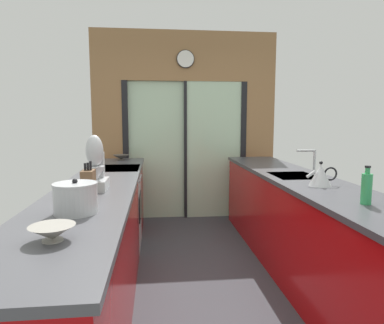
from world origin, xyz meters
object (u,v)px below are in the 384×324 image
(stand_mixer, at_px, (95,169))
(soap_bottle_far, at_px, (367,188))
(mixing_bowl_near, at_px, (52,233))
(oven_range, at_px, (114,209))
(stock_pot, at_px, (76,198))
(kettle, at_px, (321,175))
(mixing_bowl_far, at_px, (121,157))
(knife_block, at_px, (88,184))

(stand_mixer, relative_size, soap_bottle_far, 1.70)
(mixing_bowl_near, bearing_deg, oven_range, 90.46)
(mixing_bowl_near, height_order, stock_pot, stock_pot)
(mixing_bowl_near, bearing_deg, kettle, 31.19)
(mixing_bowl_far, bearing_deg, soap_bottle_far, -55.21)
(mixing_bowl_far, distance_m, knife_block, 2.21)
(mixing_bowl_near, xyz_separation_m, knife_block, (0.00, 0.83, 0.06))
(stock_pot, bearing_deg, knife_block, 90.00)
(mixing_bowl_far, bearing_deg, kettle, -47.67)
(oven_range, distance_m, knife_block, 1.58)
(mixing_bowl_near, height_order, kettle, kettle)
(oven_range, bearing_deg, mixing_bowl_far, 88.56)
(mixing_bowl_near, xyz_separation_m, mixing_bowl_far, (0.00, 3.04, 0.00))
(mixing_bowl_far, bearing_deg, mixing_bowl_near, -90.00)
(stock_pot, bearing_deg, soap_bottle_far, 0.74)
(knife_block, bearing_deg, soap_bottle_far, -11.32)
(stock_pot, height_order, kettle, same)
(knife_block, bearing_deg, stock_pot, -90.00)
(stand_mixer, distance_m, stock_pot, 0.67)
(mixing_bowl_near, xyz_separation_m, stand_mixer, (0.00, 1.12, 0.12))
(knife_block, distance_m, stand_mixer, 0.29)
(knife_block, relative_size, stand_mixer, 0.61)
(oven_range, bearing_deg, kettle, -34.21)
(mixing_bowl_near, distance_m, stand_mixer, 1.12)
(mixing_bowl_far, relative_size, knife_block, 0.85)
(mixing_bowl_near, distance_m, stock_pot, 0.45)
(oven_range, distance_m, mixing_bowl_far, 0.89)
(mixing_bowl_far, xyz_separation_m, knife_block, (0.00, -2.21, 0.06))
(soap_bottle_far, bearing_deg, stock_pot, -179.26)
(mixing_bowl_near, bearing_deg, soap_bottle_far, 14.90)
(oven_range, bearing_deg, stand_mixer, -89.11)
(oven_range, distance_m, soap_bottle_far, 2.63)
(oven_range, xyz_separation_m, stand_mixer, (0.02, -1.19, 0.63))
(kettle, xyz_separation_m, soap_bottle_far, (-0.00, -0.61, 0.02))
(mixing_bowl_far, height_order, soap_bottle_far, soap_bottle_far)
(mixing_bowl_far, xyz_separation_m, kettle, (1.78, -1.96, 0.05))
(oven_range, height_order, kettle, kettle)
(stock_pot, height_order, soap_bottle_far, soap_bottle_far)
(mixing_bowl_far, bearing_deg, knife_block, -90.00)
(kettle, bearing_deg, mixing_bowl_far, 132.33)
(mixing_bowl_near, relative_size, mixing_bowl_far, 0.93)
(mixing_bowl_near, distance_m, mixing_bowl_far, 3.04)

